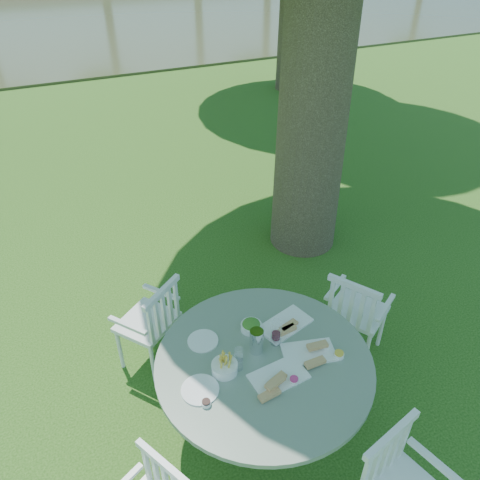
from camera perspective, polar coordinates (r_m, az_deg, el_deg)
name	(u,v)px	position (r m, az deg, el deg)	size (l,w,h in m)	color
ground	(248,320)	(4.72, 1.03, -9.76)	(140.00, 140.00, 0.00)	#193E0D
table	(264,372)	(3.49, 2.90, -15.74)	(1.54, 1.54, 0.75)	black
chair_ne	(354,311)	(4.16, 13.72, -8.43)	(0.60, 0.61, 0.90)	white
chair_nw	(155,320)	(4.04, -10.33, -9.56)	(0.62, 0.61, 0.90)	white
tableware	(258,350)	(3.40, 2.20, -13.24)	(1.16, 0.76, 0.21)	white
river	(37,1)	(26.27, -23.55, 25.16)	(100.00, 28.00, 0.12)	#383C23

